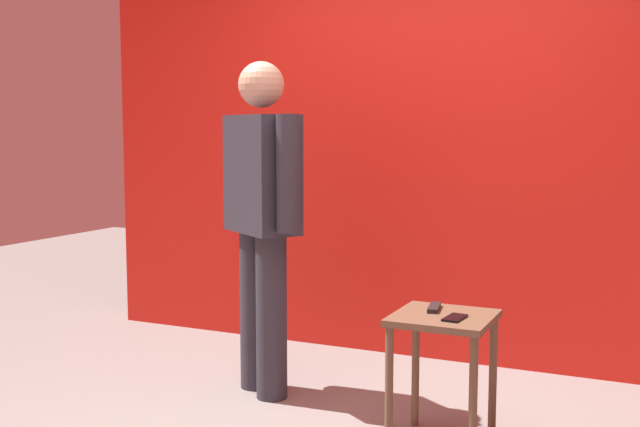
{
  "coord_description": "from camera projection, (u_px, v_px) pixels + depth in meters",
  "views": [
    {
      "loc": [
        1.44,
        -2.92,
        1.4
      ],
      "look_at": [
        -0.18,
        0.55,
        0.99
      ],
      "focal_mm": 44.09,
      "sensor_mm": 36.0,
      "label": 1
    }
  ],
  "objects": [
    {
      "name": "back_wall_red",
      "position": [
        426.0,
        115.0,
        4.75
      ],
      "size": [
        4.49,
        0.12,
        2.98
      ],
      "primitive_type": "cube",
      "color": "red",
      "rests_on": "ground_plane"
    },
    {
      "name": "standing_person",
      "position": [
        262.0,
        210.0,
        4.11
      ],
      "size": [
        0.63,
        0.49,
        1.75
      ],
      "color": "#2D2D38",
      "rests_on": "ground_plane"
    },
    {
      "name": "side_table",
      "position": [
        443.0,
        341.0,
        3.45
      ],
      "size": [
        0.43,
        0.43,
        0.59
      ],
      "color": "brown",
      "rests_on": "ground_plane"
    },
    {
      "name": "cell_phone",
      "position": [
        455.0,
        318.0,
        3.36
      ],
      "size": [
        0.08,
        0.15,
        0.01
      ],
      "primitive_type": "cube",
      "rotation": [
        0.0,
        0.0,
        -0.09
      ],
      "color": "black",
      "rests_on": "side_table"
    },
    {
      "name": "tv_remote",
      "position": [
        434.0,
        308.0,
        3.53
      ],
      "size": [
        0.07,
        0.18,
        0.02
      ],
      "primitive_type": "cube",
      "rotation": [
        0.0,
        0.0,
        0.18
      ],
      "color": "black",
      "rests_on": "side_table"
    }
  ]
}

